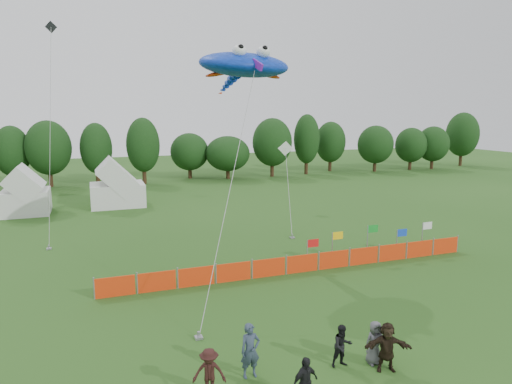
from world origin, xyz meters
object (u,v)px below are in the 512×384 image
object	(u,v)px
spectator_b	(342,346)
stingray_kite	(243,66)
spectator_d	(305,383)
spectator_e	(375,343)
spectator_a	(250,351)
tent_right	(117,187)
spectator_f	(387,347)
spectator_c	(209,373)
tent_left	(25,194)
barrier_fence	(302,264)

from	to	relation	value
spectator_b	stingray_kite	distance (m)	16.16
spectator_d	spectator_e	xyz separation A→B (m)	(3.41, 1.39, -0.03)
spectator_a	stingray_kite	world-z (taller)	stingray_kite
spectator_b	spectator_e	distance (m)	1.20
tent_right	spectator_a	size ratio (longest dim) A/B	2.62
spectator_d	spectator_f	distance (m)	3.65
spectator_d	stingray_kite	size ratio (longest dim) A/B	0.11
tent_right	spectator_c	bearing A→B (deg)	-88.35
tent_left	stingray_kite	bearing A→B (deg)	-53.13
barrier_fence	spectator_d	distance (m)	11.89
spectator_d	spectator_f	bearing A→B (deg)	-1.12
tent_right	spectator_d	distance (m)	33.43
spectator_b	spectator_c	size ratio (longest dim) A/B	0.94
spectator_a	spectator_f	world-z (taller)	spectator_a
tent_right	spectator_e	world-z (taller)	tent_right
spectator_c	tent_left	bearing A→B (deg)	124.56
spectator_b	spectator_e	xyz separation A→B (m)	(1.17, -0.24, 0.02)
tent_left	spectator_f	size ratio (longest dim) A/B	2.23
spectator_b	spectator_e	world-z (taller)	spectator_e
tent_left	spectator_c	xyz separation A→B (m)	(8.66, -30.86, -0.93)
tent_right	spectator_b	distance (m)	32.14
tent_right	spectator_e	size ratio (longest dim) A/B	3.14
spectator_a	spectator_e	world-z (taller)	spectator_a
spectator_d	spectator_f	size ratio (longest dim) A/B	0.94
barrier_fence	stingray_kite	xyz separation A→B (m)	(-2.40, 3.06, 10.87)
barrier_fence	stingray_kite	size ratio (longest dim) A/B	1.42
spectator_e	barrier_fence	bearing A→B (deg)	83.08
barrier_fence	stingray_kite	bearing A→B (deg)	128.09
spectator_a	spectator_f	xyz separation A→B (m)	(4.56, -1.25, -0.07)
tent_left	spectator_b	distance (m)	33.57
spectator_e	stingray_kite	size ratio (longest dim) A/B	0.10
spectator_a	spectator_d	xyz separation A→B (m)	(1.01, -2.12, -0.13)
spectator_e	spectator_c	bearing A→B (deg)	-177.98
tent_left	spectator_a	distance (m)	31.93
spectator_a	spectator_d	size ratio (longest dim) A/B	1.15
barrier_fence	spectator_b	distance (m)	9.56
tent_right	tent_left	bearing A→B (deg)	-173.49
spectator_a	spectator_c	world-z (taller)	spectator_a
tent_right	stingray_kite	size ratio (longest dim) A/B	0.32
spectator_c	barrier_fence	bearing A→B (deg)	69.36
spectator_c	spectator_d	world-z (taller)	spectator_d
spectator_a	barrier_fence	bearing A→B (deg)	52.86
tent_right	spectator_b	bearing A→B (deg)	-79.71
spectator_b	spectator_c	distance (m)	4.82
tent_left	tent_right	size ratio (longest dim) A/B	0.79
tent_left	tent_right	world-z (taller)	tent_right
spectator_a	stingray_kite	bearing A→B (deg)	70.53
spectator_d	spectator_f	world-z (taller)	spectator_f
tent_left	spectator_e	world-z (taller)	tent_left
tent_right	barrier_fence	bearing A→B (deg)	-69.16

